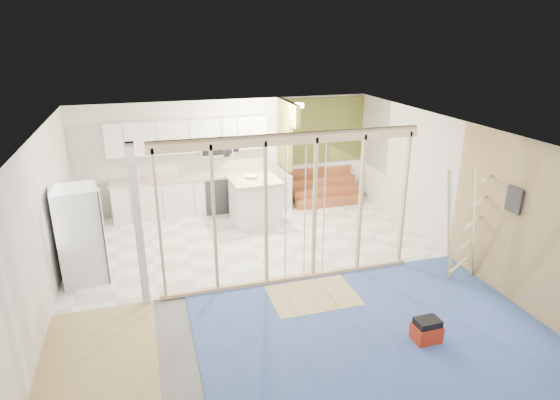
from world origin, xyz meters
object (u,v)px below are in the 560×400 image
object	(u,v)px
fridge	(80,235)
toolbox	(427,331)
ladder	(464,224)
island	(255,201)

from	to	relation	value
fridge	toolbox	size ratio (longest dim) A/B	4.46
ladder	toolbox	bearing A→B (deg)	-160.04
toolbox	ladder	bearing A→B (deg)	41.10
fridge	ladder	world-z (taller)	ladder
toolbox	ladder	world-z (taller)	ladder
fridge	island	xyz separation A→B (m)	(3.42, 1.63, -0.32)
island	ladder	world-z (taller)	ladder
toolbox	island	bearing A→B (deg)	103.54
toolbox	fridge	bearing A→B (deg)	144.49
toolbox	ladder	xyz separation A→B (m)	(1.49, 1.34, 0.88)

